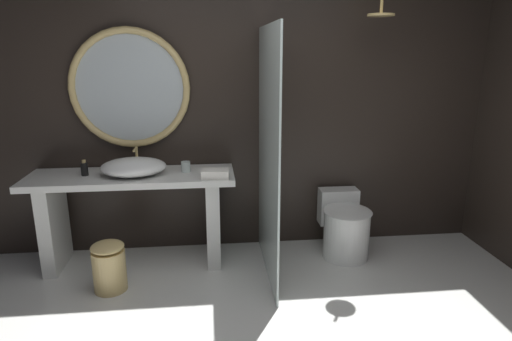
% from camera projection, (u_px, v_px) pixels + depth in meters
% --- Properties ---
extents(back_wall_panel, '(4.80, 0.10, 2.60)m').
position_uv_depth(back_wall_panel, '(241.00, 111.00, 4.05)').
color(back_wall_panel, black).
rests_on(back_wall_panel, ground_plane).
extents(vanity_counter, '(1.75, 0.56, 0.82)m').
position_uv_depth(vanity_counter, '(134.00, 205.00, 3.81)').
color(vanity_counter, silver).
rests_on(vanity_counter, ground_plane).
extents(vessel_sink, '(0.55, 0.45, 0.20)m').
position_uv_depth(vessel_sink, '(134.00, 167.00, 3.71)').
color(vessel_sink, white).
rests_on(vessel_sink, vanity_counter).
extents(tumbler_cup, '(0.08, 0.08, 0.09)m').
position_uv_depth(tumbler_cup, '(186.00, 167.00, 3.81)').
color(tumbler_cup, silver).
rests_on(tumbler_cup, vanity_counter).
extents(soap_dispenser, '(0.06, 0.06, 0.13)m').
position_uv_depth(soap_dispenser, '(84.00, 169.00, 3.69)').
color(soap_dispenser, black).
rests_on(soap_dispenser, vanity_counter).
extents(round_wall_mirror, '(1.04, 0.06, 1.04)m').
position_uv_depth(round_wall_mirror, '(130.00, 89.00, 3.80)').
color(round_wall_mirror, tan).
extents(shower_glass_panel, '(0.02, 1.16, 2.04)m').
position_uv_depth(shower_glass_panel, '(268.00, 156.00, 3.54)').
color(shower_glass_panel, silver).
rests_on(shower_glass_panel, ground_plane).
extents(rain_shower_head, '(0.22, 0.22, 0.39)m').
position_uv_depth(rain_shower_head, '(381.00, 11.00, 3.56)').
color(rain_shower_head, tan).
extents(toilet, '(0.43, 0.62, 0.56)m').
position_uv_depth(toilet, '(344.00, 227.00, 4.05)').
color(toilet, white).
rests_on(toilet, ground_plane).
extents(waste_bin, '(0.26, 0.26, 0.41)m').
position_uv_depth(waste_bin, '(109.00, 266.00, 3.45)').
color(waste_bin, tan).
rests_on(waste_bin, ground_plane).
extents(folded_hand_towel, '(0.24, 0.16, 0.07)m').
position_uv_depth(folded_hand_towel, '(215.00, 174.00, 3.63)').
color(folded_hand_towel, silver).
rests_on(folded_hand_towel, vanity_counter).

